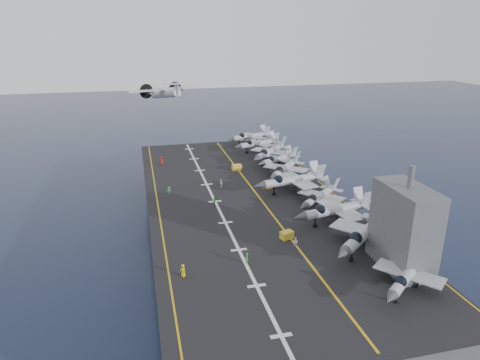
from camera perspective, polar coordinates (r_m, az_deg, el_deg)
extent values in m
plane|color=#142135|center=(89.48, 0.61, -8.71)|extent=(500.00, 500.00, 0.00)
cube|color=#56595E|center=(87.23, 0.62, -5.81)|extent=(36.00, 90.00, 10.00)
cube|color=black|center=(85.14, 0.63, -2.65)|extent=(38.00, 92.00, 0.40)
cube|color=gold|center=(85.80, 2.58, -2.33)|extent=(0.35, 90.00, 0.02)
cube|color=silver|center=(83.89, -3.35, -2.87)|extent=(0.50, 90.00, 0.02)
cube|color=gold|center=(82.83, -10.86, -3.50)|extent=(0.25, 90.00, 0.02)
cube|color=gold|center=(91.10, 11.99, -1.43)|extent=(0.25, 90.00, 0.02)
imported|color=yellow|center=(59.79, -7.61, -11.88)|extent=(1.27, 1.31, 1.83)
imported|color=#228A2F|center=(81.74, -3.36, -2.88)|extent=(1.06, 1.18, 1.65)
imported|color=green|center=(88.20, -9.46, -1.41)|extent=(1.18, 1.05, 1.65)
imported|color=silver|center=(90.87, -2.54, -0.45)|extent=(1.05, 1.29, 1.87)
imported|color=#B21919|center=(108.48, -10.43, 2.60)|extent=(1.38, 1.16, 1.95)
imported|color=green|center=(62.20, 0.91, -10.40)|extent=(1.16, 1.27, 1.76)
imported|color=white|center=(67.14, 7.43, -8.23)|extent=(1.10, 1.20, 1.66)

